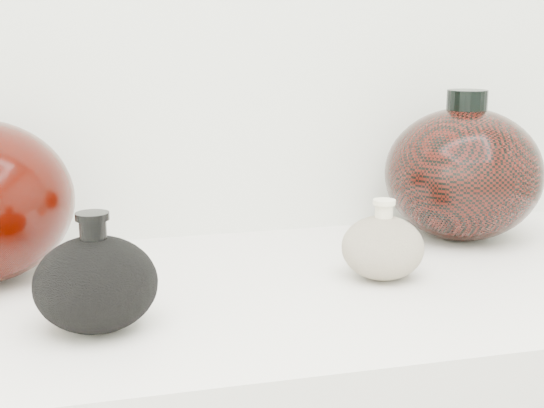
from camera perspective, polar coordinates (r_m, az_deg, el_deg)
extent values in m
cube|color=silver|center=(0.91, -2.86, -7.25)|extent=(1.20, 0.50, 0.03)
ellipsoid|color=black|center=(0.79, -13.12, -5.89)|extent=(0.17, 0.17, 0.10)
cylinder|color=black|center=(0.77, -13.33, -1.95)|extent=(0.04, 0.04, 0.03)
cylinder|color=black|center=(0.77, -13.38, -0.90)|extent=(0.04, 0.04, 0.01)
ellipsoid|color=beige|center=(0.94, 8.33, -3.27)|extent=(0.11, 0.11, 0.08)
cylinder|color=beige|center=(0.93, 8.42, -0.57)|extent=(0.02, 0.02, 0.02)
cylinder|color=beige|center=(0.92, 8.44, 0.14)|extent=(0.03, 0.03, 0.01)
ellipsoid|color=black|center=(1.13, 14.18, 2.20)|extent=(0.24, 0.24, 0.19)
cylinder|color=black|center=(1.12, 14.47, 7.40)|extent=(0.06, 0.06, 0.04)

